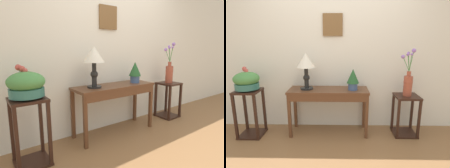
# 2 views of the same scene
# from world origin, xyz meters

# --- Properties ---
(ground_plane) EXTENTS (12.00, 12.00, 0.01)m
(ground_plane) POSITION_xyz_m (0.00, 0.00, -0.00)
(ground_plane) COLOR brown
(back_wall_with_art) EXTENTS (9.00, 0.13, 2.80)m
(back_wall_with_art) POSITION_xyz_m (-0.00, 1.33, 1.40)
(back_wall_with_art) COLOR silver
(back_wall_with_art) RESTS_ON ground
(console_table) EXTENTS (1.22, 0.42, 0.72)m
(console_table) POSITION_xyz_m (-0.09, 1.01, 0.62)
(console_table) COLOR #56331E
(console_table) RESTS_ON ground
(table_lamp) EXTENTS (0.28, 0.28, 0.55)m
(table_lamp) POSITION_xyz_m (-0.43, 1.03, 1.12)
(table_lamp) COLOR black
(table_lamp) RESTS_ON console_table
(potted_plant_on_console) EXTENTS (0.19, 0.19, 0.32)m
(potted_plant_on_console) POSITION_xyz_m (0.28, 1.00, 0.90)
(potted_plant_on_console) COLOR #3D5684
(potted_plant_on_console) RESTS_ON console_table
(pedestal_stand_left) EXTENTS (0.35, 0.35, 0.74)m
(pedestal_stand_left) POSITION_xyz_m (-1.29, 0.91, 0.37)
(pedestal_stand_left) COLOR black
(pedestal_stand_left) RESTS_ON ground
(planter_bowl_wide_left) EXTENTS (0.37, 0.37, 0.34)m
(planter_bowl_wide_left) POSITION_xyz_m (-1.29, 0.91, 0.88)
(planter_bowl_wide_left) COLOR #2D665B
(planter_bowl_wide_left) RESTS_ON pedestal_stand_left
(pedestal_stand_right) EXTENTS (0.35, 0.35, 0.64)m
(pedestal_stand_right) POSITION_xyz_m (1.11, 0.99, 0.32)
(pedestal_stand_right) COLOR black
(pedestal_stand_right) RESTS_ON ground
(flower_vase_tall_right) EXTENTS (0.19, 0.14, 0.71)m
(flower_vase_tall_right) POSITION_xyz_m (1.10, 0.99, 0.85)
(flower_vase_tall_right) COLOR #9E4733
(flower_vase_tall_right) RESTS_ON pedestal_stand_right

